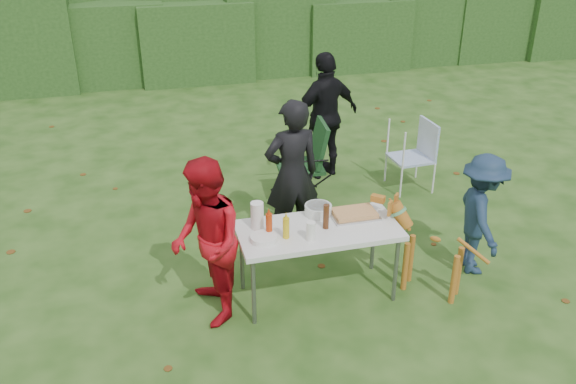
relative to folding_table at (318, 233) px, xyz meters
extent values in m
plane|color=#1E4211|center=(-0.18, -0.14, -0.69)|extent=(80.00, 80.00, 0.00)
cube|color=#23471C|center=(-0.18, 7.86, 0.16)|extent=(22.00, 1.40, 1.70)
cube|color=silver|center=(0.00, 0.00, 0.03)|extent=(1.50, 0.70, 0.05)
cylinder|color=slate|center=(-0.68, -0.28, -0.34)|extent=(0.04, 0.04, 0.69)
cylinder|color=slate|center=(0.68, -0.28, -0.34)|extent=(0.04, 0.04, 0.69)
cylinder|color=slate|center=(-0.68, 0.28, -0.34)|extent=(0.04, 0.04, 0.69)
cylinder|color=slate|center=(0.68, 0.28, -0.34)|extent=(0.04, 0.04, 0.69)
imported|color=black|center=(0.01, 0.99, 0.15)|extent=(0.64, 0.45, 1.66)
imported|color=#AD0C16|center=(-1.04, -0.06, 0.09)|extent=(0.64, 0.80, 1.56)
imported|color=black|center=(0.91, 2.61, 0.16)|extent=(1.07, 0.70, 1.70)
imported|color=#1B2E47|center=(1.69, 0.01, -0.05)|extent=(0.64, 0.91, 1.27)
cube|color=#B7B7BA|center=(0.40, 0.13, 0.06)|extent=(0.45, 0.30, 0.02)
cube|color=tan|center=(0.40, 0.13, 0.09)|extent=(0.40, 0.26, 0.04)
cylinder|color=gold|center=(-0.33, -0.09, 0.15)|extent=(0.06, 0.06, 0.20)
cylinder|color=#B5310B|center=(-0.47, -0.01, 0.16)|extent=(0.06, 0.06, 0.22)
cylinder|color=#47230F|center=(0.06, -0.01, 0.17)|extent=(0.06, 0.06, 0.24)
cylinder|color=white|center=(-0.54, 0.15, 0.18)|extent=(0.12, 0.12, 0.26)
cylinder|color=white|center=(-0.13, -0.18, 0.14)|extent=(0.08, 0.08, 0.18)
cylinder|color=silver|center=(0.07, 0.25, 0.10)|extent=(0.26, 0.26, 0.10)
cylinder|color=white|center=(-0.54, -0.09, 0.08)|extent=(0.24, 0.24, 0.05)
camera|label=1|loc=(-1.51, -4.63, 2.88)|focal=38.00mm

